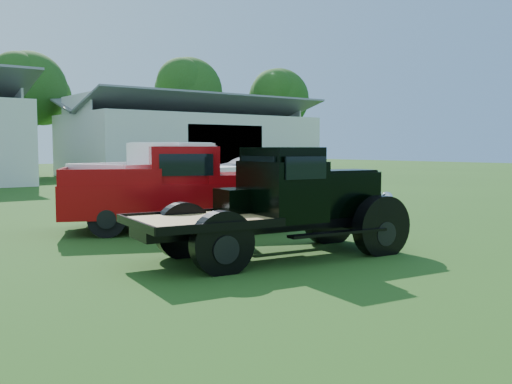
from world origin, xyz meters
TOP-DOWN VIEW (x-y plane):
  - ground at (0.00, 0.00)m, footprint 120.00×120.00m
  - shed_right at (14.00, 27.00)m, footprint 16.80×9.20m
  - tree_c at (5.00, 33.00)m, footprint 5.40×5.40m
  - tree_d at (18.00, 34.00)m, footprint 6.00×6.00m
  - tree_e at (26.00, 32.00)m, footprint 5.70×5.70m
  - vintage_flatbed at (-0.07, 0.25)m, footprint 4.96×2.47m
  - red_pickup at (0.20, 4.15)m, footprint 5.69×4.08m
  - white_pickup at (0.94, 5.96)m, footprint 5.75×3.84m
  - misc_car_blue at (6.92, 14.27)m, footprint 4.59×2.80m
  - misc_car_grey at (10.94, 14.55)m, footprint 4.79×2.82m

SIDE VIEW (x-z plane):
  - ground at x=0.00m, z-range 0.00..0.00m
  - misc_car_blue at x=6.92m, z-range 0.00..1.46m
  - misc_car_grey at x=10.94m, z-range 0.00..1.49m
  - vintage_flatbed at x=-0.07m, z-range 0.00..1.89m
  - red_pickup at x=0.20m, z-range 0.00..1.94m
  - white_pickup at x=0.94m, z-range 0.00..1.97m
  - shed_right at x=14.00m, z-range 0.00..5.20m
  - tree_c at x=5.00m, z-range 0.00..9.00m
  - tree_e at x=26.00m, z-range 0.00..9.50m
  - tree_d at x=18.00m, z-range 0.00..10.00m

